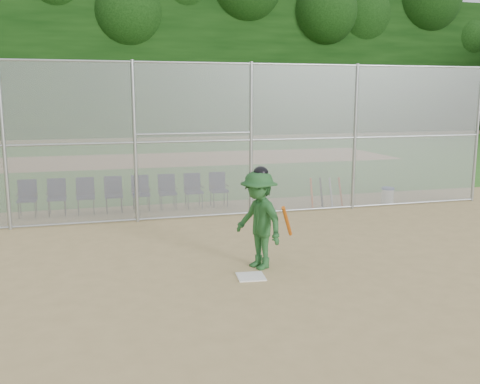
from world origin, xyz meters
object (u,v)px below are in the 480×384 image
object	(u,v)px
home_plate	(251,277)
water_cooler	(388,195)
chair_0	(27,199)
batter_at_plate	(259,219)

from	to	relation	value
home_plate	water_cooler	distance (m)	7.78
home_plate	chair_0	xyz separation A→B (m)	(-4.29, 6.12, 0.47)
water_cooler	chair_0	bearing A→B (deg)	174.76
water_cooler	chair_0	world-z (taller)	chair_0
home_plate	chair_0	world-z (taller)	chair_0
water_cooler	chair_0	xyz separation A→B (m)	(-10.08, 0.92, 0.24)
batter_at_plate	water_cooler	xyz separation A→B (m)	(5.50, 4.72, -0.68)
home_plate	chair_0	size ratio (longest dim) A/B	0.50
home_plate	water_cooler	world-z (taller)	water_cooler
home_plate	batter_at_plate	size ratio (longest dim) A/B	0.25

